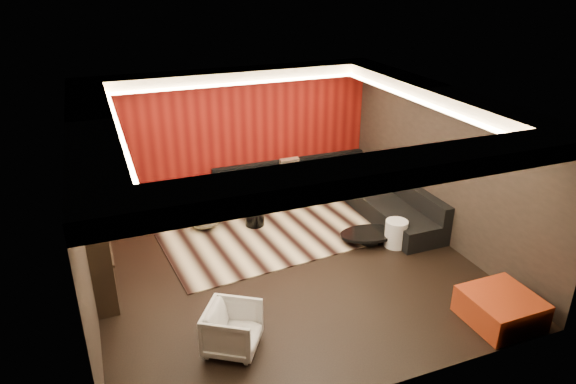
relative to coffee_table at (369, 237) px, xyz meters
name	(u,v)px	position (x,y,z in m)	size (l,w,h in m)	color
floor	(285,265)	(-1.71, -0.15, -0.12)	(6.00, 6.00, 0.02)	black
ceiling	(284,101)	(-1.71, -0.15, 2.70)	(6.00, 6.00, 0.02)	silver
wall_back	(232,135)	(-1.71, 2.86, 1.29)	(6.00, 0.02, 2.80)	black
wall_left	(81,221)	(-4.72, -0.15, 1.29)	(0.02, 6.00, 2.80)	black
wall_right	(442,164)	(1.30, -0.15, 1.29)	(0.02, 6.00, 2.80)	black
red_feature_wall	(233,136)	(-1.71, 2.82, 1.29)	(5.98, 0.05, 2.78)	#6B0C0A
soffit_back	(234,75)	(-1.71, 2.55, 2.58)	(6.00, 0.60, 0.22)	silver
soffit_front	(378,172)	(-1.71, -2.85, 2.58)	(6.00, 0.60, 0.22)	silver
soffit_left	(91,128)	(-4.41, -0.15, 2.58)	(0.60, 4.80, 0.22)	silver
soffit_right	(436,94)	(0.99, -0.15, 2.58)	(0.60, 4.80, 0.22)	silver
cove_back	(239,84)	(-1.71, 2.21, 2.49)	(4.80, 0.08, 0.04)	#FFD899
cove_front	(362,169)	(-1.71, -2.51, 2.49)	(4.80, 0.08, 0.04)	#FFD899
cove_left	(119,132)	(-4.07, -0.15, 2.49)	(0.08, 4.80, 0.04)	#FFD899
cove_right	(418,101)	(0.65, -0.15, 2.49)	(0.08, 4.80, 0.04)	#FFD899
tv_surround	(95,220)	(-4.56, 0.45, 0.99)	(0.30, 2.00, 2.20)	black
tv_screen	(103,197)	(-4.40, 0.45, 1.34)	(0.04, 1.30, 0.80)	black
tv_shelf	(110,241)	(-4.40, 0.45, 0.59)	(0.04, 1.60, 0.04)	black
rug	(266,227)	(-1.56, 1.25, -0.10)	(4.00, 3.00, 0.02)	beige
coffee_table	(369,237)	(0.00, 0.00, 0.00)	(1.09, 1.09, 0.18)	black
drum_stool	(255,215)	(-1.74, 1.38, 0.12)	(0.37, 0.37, 0.43)	black
striped_pouf	(204,217)	(-2.65, 1.69, 0.10)	(0.69, 0.69, 0.38)	beige
white_side_table	(396,233)	(0.38, -0.28, 0.14)	(0.40, 0.40, 0.50)	silver
orange_ottoman	(500,308)	(0.59, -2.65, 0.10)	(0.94, 0.94, 0.42)	#AE3A16
armchair	(233,329)	(-3.08, -1.83, 0.20)	(0.67, 0.69, 0.63)	silver
sectional_sofa	(330,193)	(0.02, 1.71, 0.15)	(3.65, 3.50, 0.75)	black
throw_pillows	(338,171)	(0.36, 2.01, 0.51)	(1.87, 1.71, 0.50)	#C0AA8C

